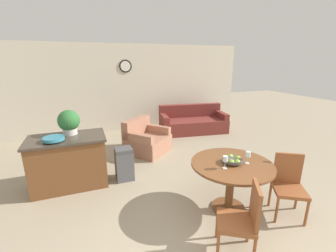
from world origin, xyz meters
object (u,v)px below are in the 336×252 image
(dining_table, at_px, (231,174))
(wine_glass_right, at_px, (248,155))
(dining_chair_near_left, at_px, (243,217))
(potted_plant, at_px, (69,122))
(trash_bin, at_px, (124,164))
(armchair, at_px, (146,141))
(fruit_bowl, at_px, (232,160))
(wine_glass_left, at_px, (225,159))
(kitchen_island, at_px, (69,161))
(dining_chair_near_right, at_px, (289,183))
(couch, at_px, (193,123))
(teal_bowl, at_px, (54,139))

(dining_table, distance_m, wine_glass_right, 0.38)
(dining_chair_near_left, height_order, potted_plant, potted_plant)
(trash_bin, bearing_deg, armchair, 56.98)
(dining_chair_near_left, relative_size, fruit_bowl, 3.18)
(wine_glass_left, bearing_deg, kitchen_island, 140.48)
(dining_chair_near_right, bearing_deg, wine_glass_right, 4.07)
(dining_chair_near_left, xyz_separation_m, couch, (1.64, 4.48, -0.21))
(trash_bin, bearing_deg, dining_chair_near_right, -41.78)
(wine_glass_left, relative_size, wine_glass_right, 1.00)
(wine_glass_right, relative_size, teal_bowl, 0.54)
(dining_table, xyz_separation_m, dining_chair_near_right, (0.74, -0.37, -0.10))
(dining_chair_near_left, distance_m, trash_bin, 2.43)
(fruit_bowl, bearing_deg, dining_table, 75.46)
(trash_bin, height_order, armchair, armchair)
(dining_chair_near_right, distance_m, wine_glass_right, 0.74)
(dining_chair_near_left, distance_m, wine_glass_right, 0.96)
(wine_glass_right, xyz_separation_m, armchair, (-0.77, 2.73, -0.63))
(fruit_bowl, bearing_deg, trash_bin, 131.72)
(kitchen_island, relative_size, armchair, 1.02)
(dining_chair_near_left, relative_size, couch, 0.42)
(dining_chair_near_right, bearing_deg, trash_bin, -10.32)
(kitchen_island, bearing_deg, potted_plant, 66.68)
(dining_table, bearing_deg, couch, 71.20)
(couch, bearing_deg, wine_glass_right, -97.35)
(wine_glass_left, bearing_deg, armchair, 97.76)
(dining_table, height_order, teal_bowl, teal_bowl)
(wine_glass_right, height_order, potted_plant, potted_plant)
(couch, bearing_deg, trash_bin, -130.74)
(teal_bowl, bearing_deg, dining_chair_near_left, -46.57)
(dining_chair_near_left, relative_size, trash_bin, 1.43)
(dining_chair_near_left, bearing_deg, potted_plant, 67.63)
(kitchen_island, bearing_deg, teal_bowl, -137.62)
(wine_glass_right, height_order, kitchen_island, wine_glass_right)
(fruit_bowl, xyz_separation_m, kitchen_island, (-2.28, 1.62, -0.36))
(teal_bowl, height_order, potted_plant, potted_plant)
(dining_chair_near_left, distance_m, armchair, 3.40)
(dining_table, height_order, wine_glass_left, wine_glass_left)
(couch, bearing_deg, kitchen_island, -140.91)
(dining_table, bearing_deg, potted_plant, 141.16)
(potted_plant, bearing_deg, fruit_bowl, -38.89)
(dining_table, height_order, dining_chair_near_left, dining_chair_near_left)
(fruit_bowl, xyz_separation_m, wine_glass_right, (0.20, -0.08, 0.08))
(dining_table, height_order, kitchen_island, kitchen_island)
(fruit_bowl, xyz_separation_m, trash_bin, (-1.32, 1.48, -0.51))
(teal_bowl, bearing_deg, fruit_bowl, -30.84)
(dining_table, xyz_separation_m, wine_glass_left, (-0.19, -0.10, 0.31))
(armchair, bearing_deg, dining_chair_near_left, -126.69)
(dining_table, relative_size, fruit_bowl, 4.15)
(wine_glass_left, xyz_separation_m, armchair, (-0.37, 2.74, -0.63))
(wine_glass_left, relative_size, teal_bowl, 0.54)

